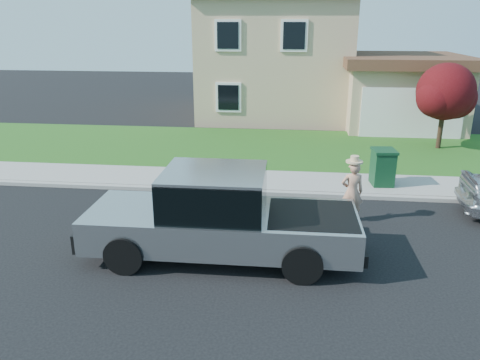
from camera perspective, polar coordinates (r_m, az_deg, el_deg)
name	(u,v)px	position (r m, az deg, el deg)	size (l,w,h in m)	color
ground	(248,233)	(12.32, 1.03, -6.46)	(80.00, 80.00, 0.00)	black
curb	(288,194)	(14.93, 5.91, -1.67)	(40.00, 0.20, 0.12)	gray
sidewalk	(289,182)	(15.96, 5.96, -0.25)	(40.00, 2.00, 0.15)	gray
lawn	(290,149)	(20.28, 6.12, 3.81)	(40.00, 7.00, 0.10)	#1A4814
house	(299,60)	(27.56, 7.19, 14.31)	(14.00, 11.30, 6.85)	tan
pickup_truck	(220,217)	(10.80, -2.40, -4.57)	(6.38, 2.46, 2.09)	black
woman	(352,191)	(13.08, 13.50, -1.27)	(0.66, 0.48, 1.87)	tan
ornamental_tree	(446,94)	(21.42, 23.84, 9.52)	(2.60, 2.35, 3.57)	black
trash_bin	(383,167)	(15.95, 17.01, 1.54)	(0.79, 0.89, 1.19)	#0E361C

